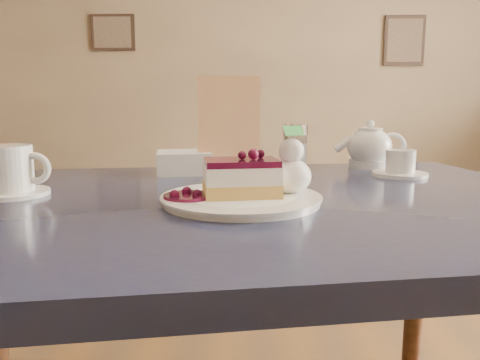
{
  "coord_description": "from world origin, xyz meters",
  "views": [
    {
      "loc": [
        0.1,
        -0.51,
        0.92
      ],
      "look_at": [
        0.08,
        0.17,
        0.81
      ],
      "focal_mm": 35.0,
      "sensor_mm": 36.0,
      "label": 1
    }
  ],
  "objects_px": {
    "main_table": "(237,241)",
    "coffee_set": "(11,173)",
    "tea_set": "(375,151)",
    "cheesecake_slice": "(241,178)",
    "dessert_plate": "(241,199)"
  },
  "relations": [
    {
      "from": "main_table",
      "to": "coffee_set",
      "type": "xyz_separation_m",
      "value": [
        -0.4,
        0.01,
        0.12
      ]
    },
    {
      "from": "main_table",
      "to": "cheesecake_slice",
      "type": "height_order",
      "value": "cheesecake_slice"
    },
    {
      "from": "tea_set",
      "to": "cheesecake_slice",
      "type": "bearing_deg",
      "value": -128.32
    },
    {
      "from": "dessert_plate",
      "to": "tea_set",
      "type": "height_order",
      "value": "tea_set"
    },
    {
      "from": "cheesecake_slice",
      "to": "tea_set",
      "type": "bearing_deg",
      "value": 41.78
    },
    {
      "from": "tea_set",
      "to": "dessert_plate",
      "type": "bearing_deg",
      "value": -128.32
    },
    {
      "from": "main_table",
      "to": "coffee_set",
      "type": "bearing_deg",
      "value": 169.32
    },
    {
      "from": "main_table",
      "to": "coffee_set",
      "type": "distance_m",
      "value": 0.42
    },
    {
      "from": "dessert_plate",
      "to": "cheesecake_slice",
      "type": "relative_size",
      "value": 1.91
    },
    {
      "from": "cheesecake_slice",
      "to": "coffee_set",
      "type": "height_order",
      "value": "coffee_set"
    },
    {
      "from": "dessert_plate",
      "to": "cheesecake_slice",
      "type": "xyz_separation_m",
      "value": [
        0.0,
        0.0,
        0.04
      ]
    },
    {
      "from": "cheesecake_slice",
      "to": "main_table",
      "type": "bearing_deg",
      "value": 90.0
    },
    {
      "from": "cheesecake_slice",
      "to": "coffee_set",
      "type": "xyz_separation_m",
      "value": [
        -0.41,
        0.06,
        -0.0
      ]
    },
    {
      "from": "dessert_plate",
      "to": "coffee_set",
      "type": "height_order",
      "value": "coffee_set"
    },
    {
      "from": "coffee_set",
      "to": "tea_set",
      "type": "distance_m",
      "value": 0.81
    }
  ]
}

